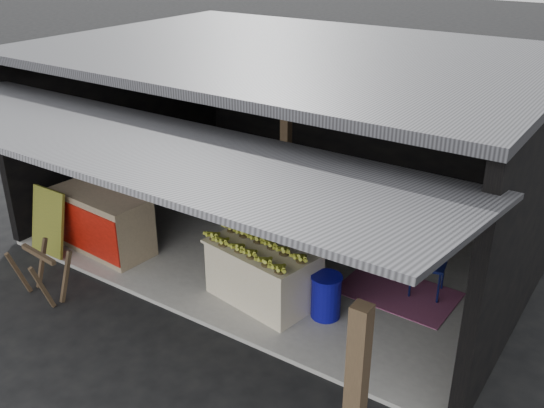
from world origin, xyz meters
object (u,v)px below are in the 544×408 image
Objects in this scene: banana_table at (264,273)px; water_barrel at (326,297)px; plastic_chair at (431,254)px; sawhorse at (41,269)px; white_crate at (290,241)px; neighbor_stall at (102,218)px.

water_barrel is (0.87, 0.11, -0.12)m from banana_table.
plastic_chair reaches higher than water_barrel.
banana_table is 2.15× the size of sawhorse.
plastic_chair is (1.82, 0.61, 0.08)m from white_crate.
sawhorse is (-2.38, -2.37, -0.09)m from white_crate.
sawhorse is 3.76m from water_barrel.
plastic_chair is (4.52, 1.63, 0.06)m from neighbor_stall.
sawhorse is at bearing -153.54° from water_barrel.
white_crate is 2.89m from neighbor_stall.
white_crate is at bearing 24.47° from neighbor_stall.
water_barrel is at bearing 31.78° from sawhorse.
neighbor_stall reaches higher than banana_table.
white_crate is at bearing 144.87° from water_barrel.
neighbor_stall is 3.02× the size of water_barrel.
neighbor_stall reaches higher than sawhorse.
neighbor_stall reaches higher than white_crate.
neighbor_stall is (-2.81, -0.21, 0.10)m from banana_table.
banana_table is 1.64× the size of plastic_chair.
white_crate is 1.00× the size of plastic_chair.
banana_table is 0.93× the size of neighbor_stall.
white_crate reaches higher than water_barrel.
plastic_chair is at bearing 40.71° from sawhorse.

